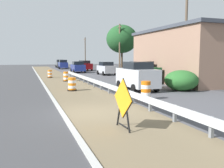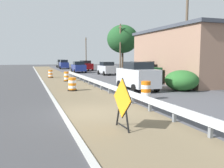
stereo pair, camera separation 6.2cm
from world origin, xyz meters
The scene contains 23 objects.
ground_plane centered at (0.00, 0.00, 0.00)m, with size 160.00×160.00×0.00m, color #3D3D3F.
median_dirt_strip centered at (0.85, 0.00, 0.00)m, with size 4.11×120.00×0.01m, color #706047.
far_lane_asphalt centered at (6.97, 0.00, 0.00)m, with size 8.11×120.00×0.00m, color #4C4C51.
curb_near_edge centered at (-1.30, 0.00, 0.00)m, with size 0.20×120.00×0.11m, color #ADADA8.
guardrail_median centered at (2.67, 1.35, 0.52)m, with size 0.18×42.10×0.71m.
warning_sign_diamond centered at (0.43, -2.82, 1.03)m, with size 0.13×1.47×1.86m.
traffic_barrel_nearest centered at (4.04, 2.28, 0.52)m, with size 0.72×0.72×1.13m.
traffic_barrel_close centered at (0.50, 7.68, 0.46)m, with size 0.74×0.74×1.02m.
traffic_barrel_mid centered at (1.20, 15.28, 0.47)m, with size 0.63×0.63×1.05m.
traffic_barrel_far centered at (-0.01, 20.52, 0.44)m, with size 0.66×0.66×0.98m.
car_lead_near_lane centered at (5.03, 44.03, 1.02)m, with size 2.12×4.63×2.05m.
car_trailing_near_lane centered at (8.38, 22.89, 0.97)m, with size 2.12×4.03×1.93m.
car_lead_far_lane centered at (5.36, 51.51, 1.02)m, with size 2.14×4.24×2.03m.
car_mid_far_lane centered at (8.06, 35.45, 0.99)m, with size 2.24×4.64×1.98m.
car_trailing_far_lane centered at (5.46, 6.49, 1.12)m, with size 2.10×4.54×2.24m.
car_distant_a centered at (8.34, 11.28, 1.09)m, with size 2.19×4.54×2.19m.
car_distant_b centered at (5.47, 29.65, 0.96)m, with size 2.15×4.59×1.91m.
roadside_shop_near centered at (14.06, 10.16, 2.76)m, with size 9.25×12.30×5.50m.
utility_pole_near centered at (11.50, 8.53, 4.88)m, with size 0.24×1.80×9.44m.
utility_pole_mid centered at (11.53, 25.59, 4.12)m, with size 0.24×1.80×7.94m.
utility_pole_far centered at (10.81, 46.58, 3.85)m, with size 0.24×1.80×7.39m.
bush_roadside centered at (8.50, 4.88, 0.80)m, with size 2.57×2.57×1.60m, color #286028.
tree_roadside centered at (12.77, 27.69, 5.70)m, with size 5.32×5.32×8.11m.
Camera 2 is at (-2.70, -10.57, 2.57)m, focal length 38.11 mm.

